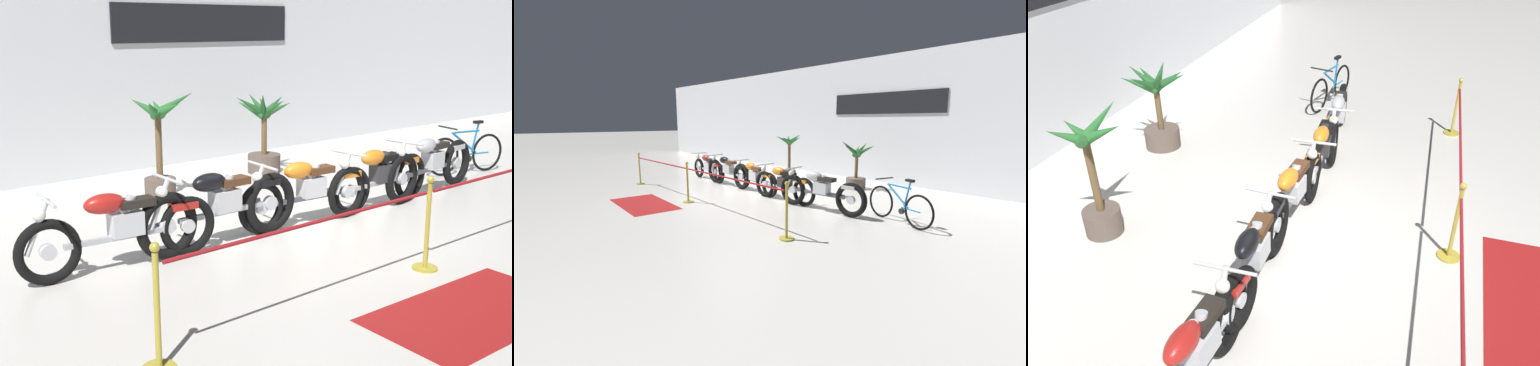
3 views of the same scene
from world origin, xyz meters
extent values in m
plane|color=silver|center=(0.00, 0.00, 0.00)|extent=(120.00, 120.00, 0.00)
cube|color=white|center=(0.00, 5.12, 2.10)|extent=(28.00, 0.25, 4.20)
cube|color=black|center=(1.51, 4.98, 2.66)|extent=(4.01, 0.04, 0.70)
torus|color=black|center=(-3.48, 0.74, 0.35)|extent=(0.71, 0.17, 0.71)
torus|color=black|center=(-1.87, 0.59, 0.35)|extent=(0.71, 0.17, 0.71)
cylinder|color=silver|center=(-3.48, 0.74, 0.35)|extent=(0.17, 0.10, 0.17)
cylinder|color=silver|center=(-1.87, 0.59, 0.35)|extent=(0.17, 0.10, 0.17)
cylinder|color=silver|center=(-3.57, 0.75, 0.64)|extent=(0.31, 0.08, 0.59)
cube|color=silver|center=(-2.63, 0.66, 0.51)|extent=(0.38, 0.25, 0.26)
cylinder|color=silver|center=(-2.67, 0.67, 0.71)|extent=(0.19, 0.13, 0.24)
cylinder|color=silver|center=(-2.59, 0.66, 0.71)|extent=(0.19, 0.13, 0.24)
cylinder|color=silver|center=(-2.32, 0.77, 0.37)|extent=(0.70, 0.14, 0.07)
cube|color=#ADAFB5|center=(-2.68, 0.67, 0.37)|extent=(1.29, 0.18, 0.06)
ellipsoid|color=#B21E19|center=(-2.86, 0.68, 0.77)|extent=(0.48, 0.26, 0.22)
cube|color=black|center=(-2.50, 0.65, 0.73)|extent=(0.42, 0.24, 0.09)
cube|color=#B21E19|center=(-1.92, 0.59, 0.61)|extent=(0.33, 0.19, 0.08)
cylinder|color=silver|center=(-3.46, 0.74, 0.90)|extent=(0.09, 0.62, 0.04)
sphere|color=silver|center=(-3.54, 0.75, 0.76)|extent=(0.14, 0.14, 0.14)
torus|color=black|center=(-2.13, 0.61, 0.40)|extent=(0.80, 0.13, 0.80)
torus|color=black|center=(-0.59, 0.61, 0.40)|extent=(0.80, 0.13, 0.80)
cylinder|color=silver|center=(-2.13, 0.61, 0.40)|extent=(0.19, 0.08, 0.19)
cylinder|color=silver|center=(-0.59, 0.61, 0.40)|extent=(0.19, 0.08, 0.19)
cylinder|color=silver|center=(-2.22, 0.61, 0.68)|extent=(0.30, 0.06, 0.59)
cube|color=silver|center=(-1.31, 0.61, 0.56)|extent=(0.36, 0.22, 0.26)
cylinder|color=silver|center=(-1.35, 0.61, 0.76)|extent=(0.18, 0.11, 0.24)
cylinder|color=silver|center=(-1.27, 0.61, 0.76)|extent=(0.18, 0.11, 0.24)
cylinder|color=silver|center=(-1.01, 0.75, 0.42)|extent=(0.70, 0.07, 0.07)
cube|color=#ADAFB5|center=(-1.36, 0.61, 0.42)|extent=(1.23, 0.06, 0.06)
ellipsoid|color=black|center=(-1.54, 0.61, 0.82)|extent=(0.46, 0.22, 0.22)
cube|color=#4C2D19|center=(-1.18, 0.61, 0.78)|extent=(0.40, 0.20, 0.09)
cube|color=black|center=(-0.64, 0.61, 0.68)|extent=(0.32, 0.16, 0.08)
cylinder|color=silver|center=(-2.11, 0.61, 0.95)|extent=(0.04, 0.62, 0.04)
sphere|color=silver|center=(-2.19, 0.61, 0.81)|extent=(0.14, 0.14, 0.14)
torus|color=black|center=(-0.71, 0.65, 0.35)|extent=(0.70, 0.16, 0.69)
torus|color=black|center=(0.84, 0.52, 0.35)|extent=(0.70, 0.16, 0.69)
cylinder|color=silver|center=(-0.71, 0.65, 0.35)|extent=(0.17, 0.09, 0.17)
cylinder|color=silver|center=(0.84, 0.52, 0.35)|extent=(0.17, 0.09, 0.17)
cylinder|color=silver|center=(-0.80, 0.66, 0.63)|extent=(0.31, 0.08, 0.59)
cube|color=silver|center=(0.11, 0.58, 0.51)|extent=(0.38, 0.25, 0.26)
cylinder|color=silver|center=(0.07, 0.58, 0.71)|extent=(0.19, 0.13, 0.24)
cylinder|color=silver|center=(0.16, 0.58, 0.71)|extent=(0.19, 0.13, 0.24)
cylinder|color=silver|center=(0.43, 0.69, 0.37)|extent=(0.70, 0.13, 0.07)
cube|color=#47474C|center=(0.06, 0.58, 0.37)|extent=(1.24, 0.17, 0.06)
ellipsoid|color=orange|center=(-0.11, 0.60, 0.77)|extent=(0.48, 0.26, 0.22)
cube|color=#4C2D19|center=(0.24, 0.57, 0.73)|extent=(0.42, 0.23, 0.09)
cube|color=orange|center=(0.79, 0.52, 0.60)|extent=(0.33, 0.19, 0.08)
cylinder|color=silver|center=(-0.69, 0.65, 0.90)|extent=(0.09, 0.62, 0.04)
sphere|color=silver|center=(-0.77, 0.66, 0.76)|extent=(0.14, 0.14, 0.14)
torus|color=black|center=(0.69, 0.47, 0.36)|extent=(0.72, 0.12, 0.72)
torus|color=black|center=(2.15, 0.51, 0.36)|extent=(0.72, 0.12, 0.72)
cylinder|color=silver|center=(0.69, 0.47, 0.36)|extent=(0.18, 0.08, 0.17)
cylinder|color=silver|center=(2.15, 0.51, 0.36)|extent=(0.18, 0.08, 0.17)
cylinder|color=silver|center=(0.60, 0.47, 0.64)|extent=(0.30, 0.06, 0.59)
cube|color=#2D2D30|center=(1.47, 0.49, 0.52)|extent=(0.37, 0.23, 0.26)
cylinder|color=#2D2D30|center=(1.43, 0.49, 0.72)|extent=(0.18, 0.11, 0.24)
cylinder|color=#2D2D30|center=(1.51, 0.49, 0.72)|extent=(0.18, 0.11, 0.24)
cylinder|color=silver|center=(1.77, 0.64, 0.38)|extent=(0.70, 0.09, 0.07)
cube|color=#ADAFB5|center=(1.42, 0.49, 0.38)|extent=(1.16, 0.09, 0.06)
ellipsoid|color=orange|center=(1.24, 0.49, 0.78)|extent=(0.47, 0.23, 0.22)
cube|color=black|center=(1.60, 0.50, 0.74)|extent=(0.41, 0.21, 0.09)
cube|color=orange|center=(2.10, 0.51, 0.62)|extent=(0.32, 0.17, 0.08)
cylinder|color=silver|center=(0.71, 0.47, 0.91)|extent=(0.05, 0.62, 0.04)
sphere|color=silver|center=(0.63, 0.47, 0.77)|extent=(0.14, 0.14, 0.14)
torus|color=black|center=(1.85, 0.43, 0.39)|extent=(0.78, 0.20, 0.77)
torus|color=black|center=(3.49, 0.58, 0.39)|extent=(0.78, 0.20, 0.77)
cylinder|color=silver|center=(1.85, 0.43, 0.39)|extent=(0.19, 0.10, 0.18)
cylinder|color=silver|center=(3.49, 0.58, 0.39)|extent=(0.19, 0.10, 0.18)
cylinder|color=silver|center=(1.76, 0.42, 0.67)|extent=(0.31, 0.08, 0.59)
cube|color=silver|center=(2.72, 0.51, 0.55)|extent=(0.38, 0.25, 0.26)
cylinder|color=silver|center=(2.68, 0.50, 0.75)|extent=(0.19, 0.13, 0.24)
cylinder|color=silver|center=(2.76, 0.51, 0.75)|extent=(0.19, 0.13, 0.24)
cylinder|color=silver|center=(3.00, 0.68, 0.41)|extent=(0.70, 0.14, 0.07)
cube|color=#47474C|center=(2.67, 0.50, 0.41)|extent=(1.32, 0.18, 0.06)
ellipsoid|color=#B7BABF|center=(2.49, 0.49, 0.81)|extent=(0.48, 0.26, 0.22)
cube|color=black|center=(2.85, 0.52, 0.77)|extent=(0.42, 0.24, 0.09)
cube|color=#B7BABF|center=(3.44, 0.58, 0.66)|extent=(0.33, 0.19, 0.08)
cylinder|color=silver|center=(1.87, 0.43, 0.94)|extent=(0.09, 0.62, 0.04)
sphere|color=silver|center=(1.79, 0.42, 0.80)|extent=(0.14, 0.14, 0.14)
torus|color=black|center=(3.89, 1.12, 0.35)|extent=(0.68, 0.22, 0.69)
torus|color=black|center=(4.88, 0.86, 0.35)|extent=(0.68, 0.22, 0.69)
cylinder|color=#1E75B7|center=(4.34, 1.00, 0.57)|extent=(0.59, 0.19, 0.43)
cylinder|color=#1E75B7|center=(4.39, 0.99, 0.77)|extent=(0.54, 0.18, 0.04)
cylinder|color=#1E75B7|center=(4.58, 0.94, 0.65)|extent=(0.15, 0.07, 0.55)
cube|color=black|center=(4.62, 0.93, 0.93)|extent=(0.19, 0.12, 0.05)
cylinder|color=#1E75B7|center=(4.68, 0.91, 0.35)|extent=(0.45, 0.15, 0.03)
cylinder|color=black|center=(3.95, 1.10, 0.87)|extent=(0.15, 0.47, 0.03)
cylinder|color=black|center=(4.46, 0.97, 0.27)|extent=(0.13, 0.08, 0.12)
cylinder|color=brown|center=(1.63, 3.38, 0.17)|extent=(0.60, 0.60, 0.33)
cylinder|color=brown|center=(1.63, 3.38, 0.71)|extent=(0.10, 0.10, 0.75)
cone|color=#235B28|center=(1.88, 3.42, 1.21)|extent=(0.65, 0.28, 0.44)
cone|color=#235B28|center=(1.76, 3.56, 1.18)|extent=(0.41, 0.54, 0.46)
cone|color=#235B28|center=(1.63, 3.60, 1.23)|extent=(0.18, 0.58, 0.48)
cone|color=#235B28|center=(1.47, 3.59, 1.16)|extent=(0.42, 0.60, 0.44)
cone|color=#235B28|center=(1.36, 3.41, 1.23)|extent=(0.69, 0.25, 0.49)
cone|color=#235B28|center=(1.46, 3.22, 1.26)|extent=(0.50, 0.51, 0.59)
cone|color=#235B28|center=(1.60, 3.11, 1.21)|extent=(0.20, 0.67, 0.46)
cone|color=#235B28|center=(1.80, 3.22, 1.17)|extent=(0.49, 0.50, 0.43)
cylinder|color=brown|center=(-0.87, 2.89, 0.18)|extent=(0.48, 0.48, 0.35)
cylinder|color=brown|center=(-0.87, 2.89, 0.85)|extent=(0.10, 0.10, 1.00)
cone|color=#286B2D|center=(-0.59, 2.86, 1.48)|extent=(0.70, 0.24, 0.44)
cone|color=#286B2D|center=(-0.78, 3.06, 1.41)|extent=(0.32, 0.48, 0.37)
cone|color=#286B2D|center=(-1.02, 2.99, 1.44)|extent=(0.48, 0.40, 0.42)
cone|color=#286B2D|center=(-1.04, 2.75, 1.43)|extent=(0.50, 0.48, 0.42)
cone|color=#286B2D|center=(-0.79, 2.69, 1.43)|extent=(0.30, 0.52, 0.39)
cylinder|color=gold|center=(-3.50, -1.46, 0.01)|extent=(0.28, 0.28, 0.03)
cylinder|color=gold|center=(-3.50, -1.46, 0.50)|extent=(0.05, 0.05, 0.95)
sphere|color=gold|center=(-3.50, -1.46, 1.01)|extent=(0.08, 0.08, 0.08)
cylinder|color=maroon|center=(-1.80, -1.46, 0.88)|extent=(3.25, 0.04, 0.04)
cylinder|color=maroon|center=(1.75, -1.46, 0.88)|extent=(3.57, 0.04, 0.04)
cylinder|color=gold|center=(-0.11, -1.46, 0.01)|extent=(0.28, 0.28, 0.03)
cylinder|color=gold|center=(-0.11, -1.46, 0.50)|extent=(0.05, 0.05, 0.95)
sphere|color=gold|center=(-0.11, -1.46, 1.01)|extent=(0.08, 0.08, 0.08)
cylinder|color=gold|center=(3.61, -1.46, 0.01)|extent=(0.28, 0.28, 0.03)
cylinder|color=gold|center=(3.61, -1.46, 0.50)|extent=(0.05, 0.05, 0.95)
sphere|color=gold|center=(3.61, -1.46, 1.01)|extent=(0.08, 0.08, 0.08)
cube|color=maroon|center=(-0.65, -2.41, 0.00)|extent=(2.19, 1.22, 0.01)
camera|label=1|loc=(-5.77, -5.42, 2.62)|focal=45.00mm
camera|label=2|loc=(7.85, -5.48, 2.09)|focal=24.00mm
camera|label=3|loc=(-5.29, -0.90, 3.92)|focal=35.00mm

